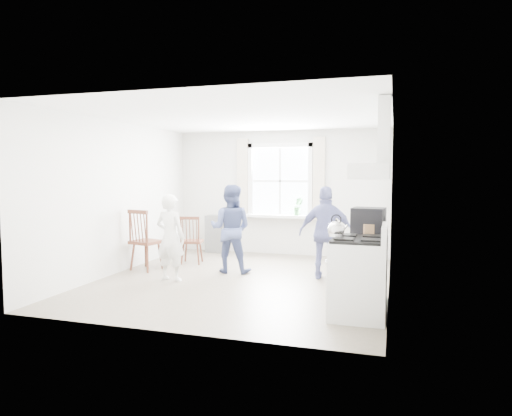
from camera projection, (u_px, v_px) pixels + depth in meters
The scene contains 15 objects.
room_shell at pixel (243, 200), 7.22m from camera, with size 4.62×5.12×2.64m.
window_assembly at pixel (280, 185), 9.54m from camera, with size 1.88×0.24×1.70m.
range_hood at pixel (375, 158), 5.29m from camera, with size 0.45×0.76×0.94m.
shelf_unit at pixel (216, 234), 9.92m from camera, with size 0.40×0.30×0.80m, color slate.
gas_stove at pixel (359, 277), 5.44m from camera, with size 0.68×0.76×1.12m.
kettle at pixel (336, 230), 5.42m from camera, with size 0.20×0.20×0.28m.
low_cabinet at pixel (368, 268), 6.10m from camera, with size 0.50×0.55×0.90m, color white.
stereo_stack at pixel (368, 221), 6.02m from camera, with size 0.45×0.41×0.36m.
cardboard_box at pixel (373, 230), 5.91m from camera, with size 0.26×0.18×0.16m, color #956F48.
windsor_chair_a at pixel (191, 235), 8.56m from camera, with size 0.46×0.45×0.92m.
windsor_chair_b at pixel (141, 233), 7.98m from camera, with size 0.55×0.54×1.09m.
person_left at pixel (170, 237), 7.25m from camera, with size 0.51×0.51×1.39m, color white.
person_mid at pixel (231, 229), 7.87m from camera, with size 0.74×0.74×1.52m, color #424E7B.
person_right at pixel (326, 233), 7.38m from camera, with size 0.88×0.88×1.51m, color navy.
potted_plant at pixel (298, 206), 9.38m from camera, with size 0.20×0.20×0.37m, color #367B3B.
Camera 1 is at (2.29, -6.84, 1.73)m, focal length 32.00 mm.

